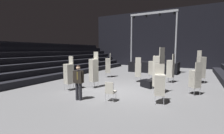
# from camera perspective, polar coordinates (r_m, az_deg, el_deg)

# --- Properties ---
(ground_plane) EXTENTS (22.00, 30.00, 0.10)m
(ground_plane) POSITION_cam_1_polar(r_m,az_deg,el_deg) (9.46, 1.36, -8.93)
(ground_plane) COLOR slate
(arena_end_wall) EXTENTS (22.00, 0.30, 8.00)m
(arena_end_wall) POSITION_cam_1_polar(r_m,az_deg,el_deg) (23.54, 18.61, 9.77)
(arena_end_wall) COLOR black
(arena_end_wall) RESTS_ON ground_plane
(bleacher_bank_left) EXTENTS (5.25, 24.00, 3.15)m
(bleacher_bank_left) POSITION_cam_1_polar(r_m,az_deg,el_deg) (15.54, -25.38, 2.51)
(bleacher_bank_left) COLOR black
(bleacher_bank_left) RESTS_ON ground_plane
(stage_riser) EXTENTS (5.06, 2.80, 6.22)m
(stage_riser) POSITION_cam_1_polar(r_m,az_deg,el_deg) (17.98, 15.04, 0.47)
(stage_riser) COLOR black
(stage_riser) RESTS_ON ground_plane
(man_with_tie) EXTENTS (0.57, 0.32, 1.71)m
(man_with_tie) POSITION_cam_1_polar(r_m,az_deg,el_deg) (7.71, -12.09, -4.82)
(man_with_tie) COLOR black
(man_with_tie) RESTS_ON ground_plane
(chair_stack_front_left) EXTENTS (0.62, 0.62, 1.79)m
(chair_stack_front_left) POSITION_cam_1_polar(r_m,az_deg,el_deg) (9.57, 27.99, -3.66)
(chair_stack_front_left) COLOR #B2B5BA
(chair_stack_front_left) RESTS_ON ground_plane
(chair_stack_front_right) EXTENTS (0.54, 0.54, 1.79)m
(chair_stack_front_right) POSITION_cam_1_polar(r_m,az_deg,el_deg) (7.39, 16.89, -5.94)
(chair_stack_front_right) COLOR #B2B5BA
(chair_stack_front_right) RESTS_ON ground_plane
(chair_stack_mid_left) EXTENTS (0.46, 0.46, 1.96)m
(chair_stack_mid_left) POSITION_cam_1_polar(r_m,az_deg,el_deg) (13.32, 14.22, -0.15)
(chair_stack_mid_left) COLOR #B2B5BA
(chair_stack_mid_left) RESTS_ON ground_plane
(chair_stack_mid_right) EXTENTS (0.56, 0.56, 2.31)m
(chair_stack_mid_right) POSITION_cam_1_polar(r_m,az_deg,el_deg) (10.08, -6.65, -1.05)
(chair_stack_mid_right) COLOR #B2B5BA
(chair_stack_mid_right) RESTS_ON ground_plane
(chair_stack_mid_centre) EXTENTS (0.52, 0.52, 2.14)m
(chair_stack_mid_centre) POSITION_cam_1_polar(r_m,az_deg,el_deg) (12.36, 20.48, -0.45)
(chair_stack_mid_centre) COLOR #B2B5BA
(chair_stack_mid_centre) RESTS_ON ground_plane
(chair_stack_rear_left) EXTENTS (0.58, 0.58, 2.56)m
(chair_stack_rear_left) POSITION_cam_1_polar(r_m,az_deg,el_deg) (8.95, 16.53, -1.37)
(chair_stack_rear_left) COLOR #B2B5BA
(chair_stack_rear_left) RESTS_ON ground_plane
(chair_stack_rear_right) EXTENTS (0.54, 0.54, 1.88)m
(chair_stack_rear_right) POSITION_cam_1_polar(r_m,az_deg,el_deg) (12.00, 9.47, -0.94)
(chair_stack_rear_right) COLOR #B2B5BA
(chair_stack_rear_right) RESTS_ON ground_plane
(chair_stack_rear_centre) EXTENTS (0.60, 0.60, 2.14)m
(chair_stack_rear_centre) POSITION_cam_1_polar(r_m,az_deg,el_deg) (13.89, -1.45, 0.64)
(chair_stack_rear_centre) COLOR #B2B5BA
(chair_stack_rear_centre) RESTS_ON ground_plane
(chair_stack_aisle_left) EXTENTS (0.61, 0.61, 2.39)m
(chair_stack_aisle_left) POSITION_cam_1_polar(r_m,az_deg,el_deg) (13.05, 29.62, 0.02)
(chair_stack_aisle_left) COLOR #B2B5BA
(chair_stack_aisle_left) RESTS_ON ground_plane
(chair_stack_aisle_right) EXTENTS (0.53, 0.53, 2.05)m
(chair_stack_aisle_right) POSITION_cam_1_polar(r_m,az_deg,el_deg) (9.75, -15.44, -2.23)
(chair_stack_aisle_right) COLOR #B2B5BA
(chair_stack_aisle_right) RESTS_ON ground_plane
(equipment_road_case) EXTENTS (1.08, 0.96, 0.47)m
(equipment_road_case) POSITION_cam_1_polar(r_m,az_deg,el_deg) (10.51, 13.03, -5.93)
(equipment_road_case) COLOR black
(equipment_road_case) RESTS_ON ground_plane
(loose_chair_near_man) EXTENTS (0.49, 0.49, 0.95)m
(loose_chair_near_man) POSITION_cam_1_polar(r_m,az_deg,el_deg) (7.45, -0.66, -8.48)
(loose_chair_near_man) COLOR #B2B5BA
(loose_chair_near_man) RESTS_ON ground_plane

